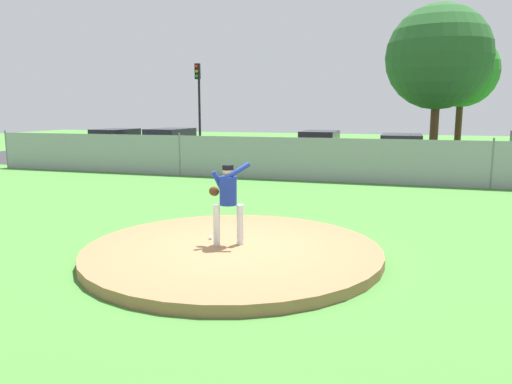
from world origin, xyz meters
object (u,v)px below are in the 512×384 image
object	(u,v)px
parked_car_burgundy	(319,150)
traffic_cone_orange	(368,159)
pitcher_youth	(228,196)
traffic_light_near	(199,93)
baseball	(210,237)
parked_car_charcoal	(116,145)
parked_car_champagne	(401,152)
parked_car_slate	(171,146)

from	to	relation	value
parked_car_burgundy	traffic_cone_orange	size ratio (longest dim) A/B	8.20
pitcher_youth	traffic_light_near	distance (m)	21.05
baseball	traffic_light_near	world-z (taller)	traffic_light_near
baseball	parked_car_charcoal	xyz separation A→B (m)	(-11.07, 13.99, 0.57)
parked_car_champagne	traffic_light_near	xyz separation A→B (m)	(-11.74, 4.41, 2.84)
parked_car_champagne	pitcher_youth	bearing A→B (deg)	-101.48
parked_car_slate	traffic_cone_orange	size ratio (longest dim) A/B	8.74
traffic_light_near	parked_car_slate	bearing A→B (deg)	-84.81
traffic_light_near	parked_car_charcoal	bearing A→B (deg)	-120.18
parked_car_slate	traffic_cone_orange	distance (m)	9.99
parked_car_champagne	parked_car_slate	size ratio (longest dim) A/B	0.97
parked_car_champagne	parked_car_slate	xyz separation A→B (m)	(-11.32, -0.26, 0.06)
pitcher_youth	parked_car_champagne	world-z (taller)	pitcher_youth
traffic_cone_orange	pitcher_youth	bearing A→B (deg)	-94.88
baseball	parked_car_champagne	bearing A→B (deg)	76.57
parked_car_champagne	parked_car_charcoal	distance (m)	14.50
pitcher_youth	parked_car_champagne	xyz separation A→B (m)	(2.96, 14.56, -0.35)
pitcher_youth	parked_car_burgundy	world-z (taller)	pitcher_youth
pitcher_youth	baseball	size ratio (longest dim) A/B	21.18
parked_car_slate	traffic_light_near	world-z (taller)	traffic_light_near
traffic_light_near	traffic_cone_orange	bearing A→B (deg)	-14.42
parked_car_champagne	traffic_light_near	distance (m)	12.86
parked_car_charcoal	traffic_light_near	world-z (taller)	traffic_light_near
parked_car_slate	traffic_cone_orange	xyz separation A→B (m)	(9.76, 2.05, -0.56)
parked_car_champagne	traffic_light_near	bearing A→B (deg)	159.42
parked_car_slate	parked_car_charcoal	xyz separation A→B (m)	(-3.17, -0.06, -0.03)
baseball	parked_car_charcoal	size ratio (longest dim) A/B	0.02
baseball	traffic_cone_orange	distance (m)	16.21
baseball	parked_car_slate	xyz separation A→B (m)	(-7.90, 14.05, 0.60)
parked_car_burgundy	parked_car_champagne	bearing A→B (deg)	-1.85
baseball	traffic_light_near	xyz separation A→B (m)	(-8.32, 18.72, 3.39)
parked_car_slate	parked_car_champagne	bearing A→B (deg)	1.31
parked_car_champagne	traffic_light_near	size ratio (longest dim) A/B	0.88
pitcher_youth	baseball	bearing A→B (deg)	151.85
baseball	parked_car_charcoal	world-z (taller)	parked_car_charcoal
pitcher_youth	parked_car_slate	distance (m)	16.57
parked_car_slate	traffic_light_near	bearing A→B (deg)	95.19
pitcher_youth	traffic_light_near	size ratio (longest dim) A/B	0.29
parked_car_burgundy	parked_car_charcoal	size ratio (longest dim) A/B	1.05
baseball	traffic_light_near	bearing A→B (deg)	113.98
parked_car_slate	parked_car_burgundy	bearing A→B (deg)	2.86
parked_car_champagne	traffic_cone_orange	xyz separation A→B (m)	(-1.56, 1.79, -0.51)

